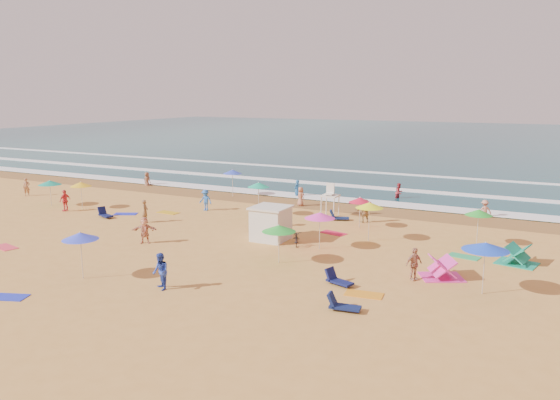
% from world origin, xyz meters
% --- Properties ---
extents(ground, '(220.00, 220.00, 0.00)m').
position_xyz_m(ground, '(0.00, 0.00, 0.00)').
color(ground, gold).
rests_on(ground, ground).
extents(ocean, '(220.00, 140.00, 0.18)m').
position_xyz_m(ocean, '(0.00, 84.00, 0.00)').
color(ocean, '#0C4756').
rests_on(ocean, ground).
extents(wet_sand, '(220.00, 220.00, 0.00)m').
position_xyz_m(wet_sand, '(0.00, 12.50, 0.01)').
color(wet_sand, olive).
rests_on(wet_sand, ground).
extents(surf_foam, '(200.00, 18.70, 0.05)m').
position_xyz_m(surf_foam, '(0.00, 21.32, 0.10)').
color(surf_foam, white).
rests_on(surf_foam, ground).
extents(cabana, '(2.00, 2.00, 2.00)m').
position_xyz_m(cabana, '(4.82, 1.03, 1.00)').
color(cabana, silver).
rests_on(cabana, ground).
extents(cabana_roof, '(2.20, 2.20, 0.12)m').
position_xyz_m(cabana_roof, '(4.82, 1.03, 2.06)').
color(cabana_roof, silver).
rests_on(cabana_roof, cabana).
extents(bicycle, '(1.26, 1.78, 0.89)m').
position_xyz_m(bicycle, '(6.72, 0.73, 0.44)').
color(bicycle, black).
rests_on(bicycle, ground).
extents(lifeguard_stand, '(1.20, 1.20, 2.10)m').
position_xyz_m(lifeguard_stand, '(5.60, 8.96, 1.05)').
color(lifeguard_stand, white).
rests_on(lifeguard_stand, ground).
extents(beach_umbrellas, '(45.48, 24.10, 0.80)m').
position_xyz_m(beach_umbrellas, '(4.23, 0.28, 2.10)').
color(beach_umbrellas, yellow).
rests_on(beach_umbrellas, ground).
extents(loungers, '(61.10, 21.95, 0.34)m').
position_xyz_m(loungers, '(5.01, -3.49, 0.17)').
color(loungers, '#0F154E').
rests_on(loungers, ground).
extents(towels, '(46.55, 23.24, 0.03)m').
position_xyz_m(towels, '(0.87, -2.57, 0.01)').
color(towels, '#C64018').
rests_on(towels, ground).
extents(popup_tents, '(5.56, 6.28, 1.20)m').
position_xyz_m(popup_tents, '(17.23, 0.64, 0.60)').
color(popup_tents, '#EF35A9').
rests_on(popup_tents, ground).
extents(beachgoers, '(38.40, 27.91, 1.98)m').
position_xyz_m(beachgoers, '(0.54, 4.62, 0.76)').
color(beachgoers, brown).
rests_on(beachgoers, ground).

